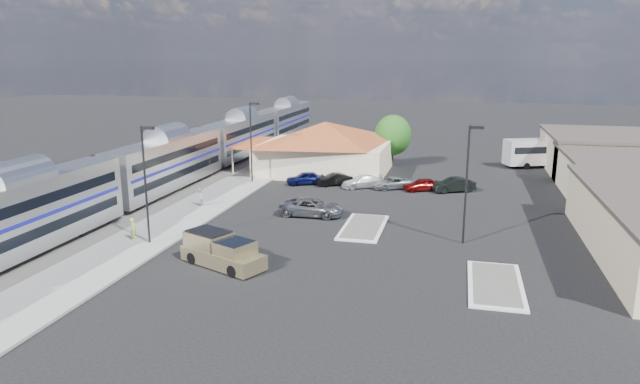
% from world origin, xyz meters
% --- Properties ---
extents(ground, '(280.00, 280.00, 0.00)m').
position_xyz_m(ground, '(0.00, 0.00, 0.00)').
color(ground, black).
rests_on(ground, ground).
extents(railbed, '(16.00, 100.00, 0.12)m').
position_xyz_m(railbed, '(-21.00, 8.00, 0.06)').
color(railbed, '#4C4944').
rests_on(railbed, ground).
extents(platform, '(5.50, 92.00, 0.18)m').
position_xyz_m(platform, '(-12.00, 6.00, 0.09)').
color(platform, gray).
rests_on(platform, ground).
extents(passenger_train, '(3.00, 104.00, 5.55)m').
position_xyz_m(passenger_train, '(-18.00, 10.23, 2.87)').
color(passenger_train, silver).
rests_on(passenger_train, ground).
extents(freight_cars, '(2.80, 46.00, 4.00)m').
position_xyz_m(freight_cars, '(-24.00, 4.32, 1.93)').
color(freight_cars, black).
rests_on(freight_cars, ground).
extents(station_depot, '(18.35, 12.24, 6.20)m').
position_xyz_m(station_depot, '(-4.56, 24.00, 3.13)').
color(station_depot, beige).
rests_on(station_depot, ground).
extents(traffic_island_south, '(3.30, 7.50, 0.21)m').
position_xyz_m(traffic_island_south, '(4.00, 2.00, 0.10)').
color(traffic_island_south, silver).
rests_on(traffic_island_south, ground).
extents(traffic_island_north, '(3.30, 7.50, 0.21)m').
position_xyz_m(traffic_island_north, '(14.00, -8.00, 0.10)').
color(traffic_island_north, silver).
rests_on(traffic_island_north, ground).
extents(lamp_plat_s, '(1.08, 0.25, 9.00)m').
position_xyz_m(lamp_plat_s, '(-10.90, -6.00, 5.34)').
color(lamp_plat_s, black).
rests_on(lamp_plat_s, ground).
extents(lamp_plat_n, '(1.08, 0.25, 9.00)m').
position_xyz_m(lamp_plat_n, '(-10.90, 16.00, 5.34)').
color(lamp_plat_n, black).
rests_on(lamp_plat_n, ground).
extents(lamp_lot, '(1.08, 0.25, 9.00)m').
position_xyz_m(lamp_lot, '(12.10, 0.00, 5.34)').
color(lamp_lot, black).
rests_on(lamp_lot, ground).
extents(tree_depot, '(4.71, 4.71, 6.63)m').
position_xyz_m(tree_depot, '(3.00, 30.00, 4.02)').
color(tree_depot, '#382314').
rests_on(tree_depot, ground).
extents(pickup_truck, '(6.57, 4.58, 2.14)m').
position_xyz_m(pickup_truck, '(-3.79, -8.85, 1.01)').
color(pickup_truck, '#95835B').
rests_on(pickup_truck, ground).
extents(suv, '(5.72, 2.71, 1.58)m').
position_xyz_m(suv, '(-1.11, 4.64, 0.79)').
color(suv, gray).
rests_on(suv, ground).
extents(coach_bus, '(11.30, 6.49, 3.60)m').
position_xyz_m(coach_bus, '(22.38, 34.10, 2.07)').
color(coach_bus, silver).
rests_on(coach_bus, ground).
extents(person_a, '(0.52, 0.69, 1.70)m').
position_xyz_m(person_a, '(-12.49, -5.67, 1.03)').
color(person_a, '#C1DD45').
rests_on(person_a, platform).
extents(person_b, '(0.84, 0.96, 1.69)m').
position_xyz_m(person_b, '(-12.03, 4.85, 1.02)').
color(person_b, silver).
rests_on(person_b, platform).
extents(parked_car_a, '(4.54, 3.32, 1.44)m').
position_xyz_m(parked_car_a, '(-5.05, 16.77, 0.72)').
color(parked_car_a, '#0D1243').
rests_on(parked_car_a, ground).
extents(parked_car_b, '(4.18, 3.36, 1.34)m').
position_xyz_m(parked_car_b, '(-1.85, 17.07, 0.67)').
color(parked_car_b, black).
rests_on(parked_car_b, ground).
extents(parked_car_c, '(4.92, 4.07, 1.34)m').
position_xyz_m(parked_car_c, '(1.35, 16.77, 0.67)').
color(parked_car_c, silver).
rests_on(parked_car_c, ground).
extents(parked_car_d, '(5.03, 4.12, 1.27)m').
position_xyz_m(parked_car_d, '(4.55, 17.07, 0.64)').
color(parked_car_d, '#919599').
rests_on(parked_car_d, ground).
extents(parked_car_e, '(4.26, 3.18, 1.35)m').
position_xyz_m(parked_car_e, '(7.75, 16.77, 0.68)').
color(parked_car_e, maroon).
rests_on(parked_car_e, ground).
extents(parked_car_f, '(4.77, 3.46, 1.50)m').
position_xyz_m(parked_car_f, '(10.95, 17.07, 0.75)').
color(parked_car_f, black).
rests_on(parked_car_f, ground).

